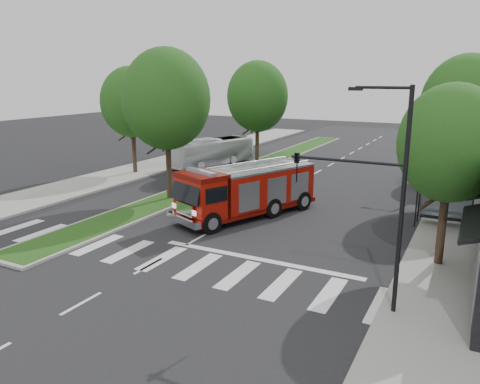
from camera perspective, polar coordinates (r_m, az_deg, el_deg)
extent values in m
plane|color=black|center=(24.59, -5.30, -5.77)|extent=(140.00, 140.00, 0.00)
cube|color=gray|center=(30.55, 26.13, -3.09)|extent=(5.00, 80.00, 0.15)
cube|color=gray|center=(40.84, -14.96, 1.86)|extent=(5.00, 80.00, 0.15)
cube|color=gray|center=(42.60, 0.92, 2.81)|extent=(3.00, 50.00, 0.14)
cube|color=#174112|center=(42.59, 0.92, 2.91)|extent=(2.60, 49.50, 0.02)
cylinder|color=black|center=(27.88, 20.69, -1.57)|extent=(0.08, 0.08, 2.50)
cylinder|color=black|center=(27.74, 26.42, -2.21)|extent=(0.08, 0.08, 2.50)
cylinder|color=black|center=(29.03, 20.99, -1.00)|extent=(0.08, 0.08, 2.50)
cylinder|color=black|center=(28.90, 26.49, -1.62)|extent=(0.08, 0.08, 2.50)
cube|color=black|center=(28.06, 23.90, 0.96)|extent=(3.20, 1.60, 0.12)
cube|color=#8C99A5|center=(29.02, 23.75, -1.17)|extent=(2.80, 0.04, 1.80)
cube|color=black|center=(28.53, 23.50, -2.95)|extent=(2.40, 0.40, 0.08)
cylinder|color=black|center=(22.39, 23.40, -3.83)|extent=(0.36, 0.36, 3.74)
ellipsoid|color=#14330D|center=(21.64, 24.32, 5.44)|extent=(4.40, 4.40, 5.06)
cylinder|color=black|center=(34.00, 25.06, 2.32)|extent=(0.36, 0.36, 4.40)
ellipsoid|color=#14330D|center=(33.50, 25.82, 9.54)|extent=(5.60, 5.60, 6.44)
cylinder|color=black|center=(43.90, 25.70, 4.30)|extent=(0.36, 0.36, 3.96)
ellipsoid|color=#14330D|center=(43.52, 26.24, 9.32)|extent=(5.00, 5.00, 5.75)
cylinder|color=black|center=(32.07, -8.67, 3.05)|extent=(0.36, 0.36, 4.62)
ellipsoid|color=#14330D|center=(31.55, -8.98, 11.13)|extent=(5.80, 5.80, 6.67)
cylinder|color=black|center=(44.03, 2.10, 5.97)|extent=(0.36, 0.36, 4.40)
ellipsoid|color=#14330D|center=(43.64, 2.15, 11.57)|extent=(5.60, 5.60, 6.44)
cylinder|color=black|center=(41.64, -12.78, 5.03)|extent=(0.36, 0.36, 4.18)
ellipsoid|color=#14330D|center=(41.24, -13.09, 10.65)|extent=(5.20, 5.20, 5.98)
cylinder|color=black|center=(16.63, 19.16, -1.69)|extent=(0.16, 0.16, 8.00)
cylinder|color=black|center=(16.23, 17.07, 12.08)|extent=(1.80, 0.10, 0.10)
cube|color=black|center=(16.42, 13.91, 12.12)|extent=(0.45, 0.20, 0.12)
cylinder|color=black|center=(16.70, 12.76, 3.74)|extent=(4.00, 0.10, 0.10)
imported|color=black|center=(17.31, 6.92, 2.98)|extent=(0.18, 0.22, 1.10)
cylinder|color=black|center=(39.72, 24.33, 6.52)|extent=(0.16, 0.16, 8.00)
cylinder|color=black|center=(39.56, 23.57, 12.26)|extent=(1.80, 0.10, 0.10)
cube|color=black|center=(39.64, 22.24, 12.31)|extent=(0.45, 0.20, 0.12)
cube|color=#5B0A04|center=(28.39, 0.95, -1.85)|extent=(6.07, 9.55, 0.27)
cube|color=maroon|center=(28.67, 2.28, 0.67)|extent=(5.22, 7.52, 2.19)
cube|color=maroon|center=(26.07, -4.69, -0.71)|extent=(3.29, 2.87, 2.30)
cube|color=#B2B2B7|center=(28.43, 2.30, 2.92)|extent=(5.22, 7.52, 0.13)
cylinder|color=#B2B2B7|center=(29.11, 1.00, 3.63)|extent=(2.63, 6.11, 0.11)
cylinder|color=#B2B2B7|center=(27.68, 3.68, 3.07)|extent=(2.63, 6.11, 0.11)
cube|color=silver|center=(25.67, -6.94, -3.42)|extent=(2.78, 1.45, 0.38)
cube|color=#8C99A5|center=(25.73, -4.75, 2.47)|extent=(2.37, 1.28, 0.20)
cylinder|color=black|center=(27.19, -6.75, -2.55)|extent=(0.82, 1.26, 1.20)
cylinder|color=black|center=(25.20, -3.59, -3.80)|extent=(0.82, 1.26, 1.20)
cylinder|color=black|center=(29.85, 0.63, -0.96)|extent=(0.82, 1.26, 1.20)
cylinder|color=black|center=(28.05, 3.99, -1.96)|extent=(0.82, 1.26, 1.20)
cylinder|color=black|center=(31.57, 4.26, -0.17)|extent=(0.82, 1.26, 1.20)
cylinder|color=black|center=(29.88, 7.62, -1.07)|extent=(0.82, 1.26, 1.20)
imported|color=silver|center=(44.63, -3.34, 4.91)|extent=(4.54, 9.65, 2.62)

